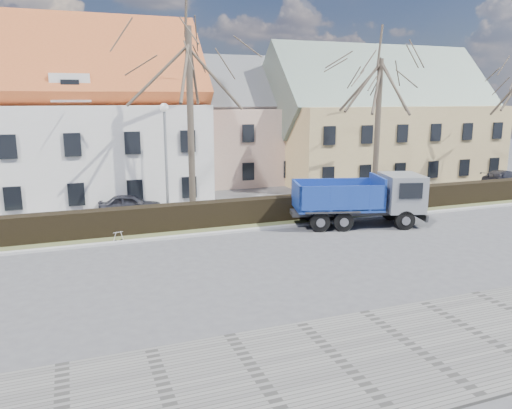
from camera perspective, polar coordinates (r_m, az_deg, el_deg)
name	(u,v)px	position (r m, az deg, el deg)	size (l,w,h in m)	color
ground	(286,257)	(21.37, 3.48, -6.06)	(120.00, 120.00, 0.00)	#49494C
sidewalk_near	(415,349)	(14.61, 17.68, -15.44)	(80.00, 5.00, 0.08)	slate
curb_far	(250,230)	(25.44, -0.74, -2.91)	(80.00, 0.30, 0.12)	#AAA9A7
grass_strip	(240,223)	(26.90, -1.90, -2.10)	(80.00, 3.00, 0.10)	#4E5630
hedge	(241,213)	(26.58, -1.77, -0.94)	(60.00, 0.90, 1.30)	black
building_pink	(231,131)	(40.52, -2.86, 8.36)	(10.80, 8.80, 8.00)	tan
building_yellow	(380,127)	(43.11, 13.97, 8.58)	(18.80, 10.80, 8.50)	tan
tree_1	(190,104)	(27.75, -7.54, 11.34)	(9.20, 9.20, 12.65)	#463C30
tree_2	(378,116)	(32.66, 13.77, 9.76)	(8.00, 8.00, 11.00)	#463C30
dump_truck	(354,200)	(26.69, 11.11, 0.55)	(7.04, 2.61, 2.82)	navy
streetlight	(166,165)	(26.16, -10.22, 4.41)	(0.51, 0.51, 6.47)	#9DA0A2
cart_frame	(115,237)	(24.18, -15.87, -3.61)	(0.64, 0.36, 0.58)	silver
parked_car_a	(130,205)	(29.71, -14.17, 0.00)	(1.43, 3.55, 1.21)	#23242C
parked_car_b	(503,178)	(42.41, 26.42, 2.70)	(1.78, 4.38, 1.27)	#28282E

